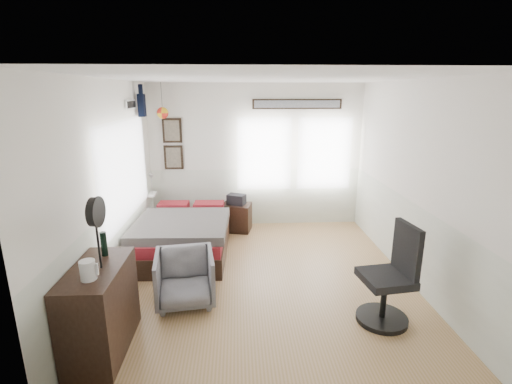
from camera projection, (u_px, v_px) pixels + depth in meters
ground_plane at (265, 278)px, 5.22m from camera, size 4.00×4.50×0.01m
room_shell at (258, 163)px, 4.97m from camera, size 4.02×4.52×2.71m
wall_decor at (194, 118)px, 6.50m from camera, size 3.55×1.32×1.44m
bed at (184, 235)px, 5.97m from camera, size 1.46×1.97×0.62m
dresser at (101, 309)px, 3.68m from camera, size 0.48×1.00×0.90m
armchair at (185, 278)px, 4.55m from camera, size 0.79×0.81×0.65m
nightstand at (237, 217)px, 6.95m from camera, size 0.59×0.52×0.52m
task_chair at (390, 283)px, 4.14m from camera, size 0.58×0.58×1.16m
kettle at (88, 270)px, 3.31m from camera, size 0.16×0.14×0.18m
bottle at (104, 244)px, 3.80m from camera, size 0.06×0.06×0.26m
stand_fan at (96, 213)px, 3.42m from camera, size 0.09×0.29×0.71m
black_bag at (236, 199)px, 6.86m from camera, size 0.38×0.32×0.19m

